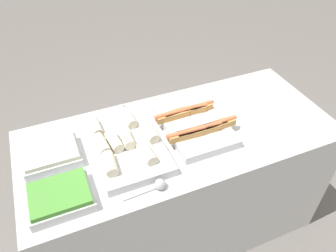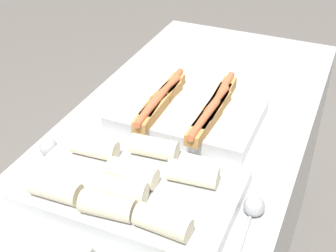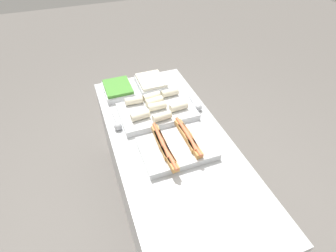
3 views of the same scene
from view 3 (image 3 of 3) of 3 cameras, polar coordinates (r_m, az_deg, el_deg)
The scene contains 8 objects.
ground_plane at distance 2.46m, azimuth 0.63°, elevation -18.03°, with size 12.00×12.00×0.00m, color slate.
counter at distance 2.09m, azimuth 0.73°, elevation -11.99°, with size 1.76×0.77×0.89m.
tray_hotdogs at distance 1.67m, azimuth 1.75°, elevation -4.56°, with size 0.41×0.46×0.10m.
tray_wraps at distance 1.95m, azimuth -2.44°, elevation 3.56°, with size 0.35×0.55×0.11m.
tray_side_front at distance 2.20m, azimuth -10.81°, elevation 7.83°, with size 0.28×0.22×0.07m.
tray_side_back at distance 2.25m, azimuth -3.70°, elevation 9.36°, with size 0.28×0.22×0.07m.
serving_spoon_near at distance 1.86m, azimuth -10.89°, elevation 0.00°, with size 0.21×0.05×0.05m.
serving_spoon_far at distance 2.00m, azimuth 6.53°, elevation 4.13°, with size 0.21×0.05×0.05m.
Camera 3 is at (1.14, -0.45, 2.14)m, focal length 28.00 mm.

